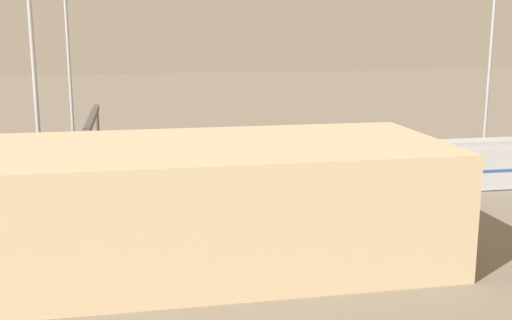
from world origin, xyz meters
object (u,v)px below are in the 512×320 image
at_px(train_on_track_3, 315,166).
at_px(light_mast_2, 67,36).
at_px(train_on_track_4, 256,178).
at_px(light_mast_0, 491,45).
at_px(signal_gantry, 92,128).
at_px(light_mast_3, 31,26).
at_px(train_on_track_2, 232,165).
at_px(maintenance_shed, 194,205).
at_px(train_on_track_1, 118,162).
at_px(train_on_track_0, 148,152).

relative_size(train_on_track_3, light_mast_2, 4.17).
bearing_deg(train_on_track_4, train_on_track_3, -149.15).
bearing_deg(light_mast_0, signal_gantry, 12.40).
bearing_deg(light_mast_3, train_on_track_3, -166.21).
relative_size(train_on_track_4, light_mast_0, 4.62).
bearing_deg(train_on_track_2, signal_gantry, 0.00).
xyz_separation_m(light_mast_2, signal_gantry, (-3.42, 12.90, -10.76)).
xyz_separation_m(light_mast_0, light_mast_2, (64.04, 0.43, 1.54)).
height_order(train_on_track_3, maintenance_shed, maintenance_shed).
relative_size(train_on_track_1, train_on_track_2, 0.51).
height_order(train_on_track_2, signal_gantry, signal_gantry).
height_order(train_on_track_0, light_mast_2, light_mast_2).
distance_m(train_on_track_2, maintenance_shed, 29.37).
bearing_deg(signal_gantry, train_on_track_3, 169.40).
height_order(light_mast_3, maintenance_shed, light_mast_3).
bearing_deg(train_on_track_4, signal_gantry, -28.59).
xyz_separation_m(train_on_track_0, light_mast_3, (11.33, 22.65, 17.36)).
distance_m(train_on_track_3, light_mast_0, 41.01).
bearing_deg(signal_gantry, train_on_track_1, -119.01).
height_order(train_on_track_1, light_mast_2, light_mast_2).
bearing_deg(train_on_track_3, train_on_track_0, -37.09).
xyz_separation_m(train_on_track_4, maintenance_shed, (8.79, 18.21, 2.44)).
height_order(train_on_track_1, train_on_track_0, train_on_track_0).
xyz_separation_m(train_on_track_4, light_mast_2, (21.77, -22.90, 15.58)).
xyz_separation_m(train_on_track_3, signal_gantry, (26.72, -5.00, 4.82)).
bearing_deg(light_mast_3, train_on_track_2, -149.66).
bearing_deg(maintenance_shed, train_on_track_2, -105.08).
bearing_deg(maintenance_shed, light_mast_2, -72.47).
bearing_deg(train_on_track_3, maintenance_shed, 53.53).
distance_m(train_on_track_4, light_mast_3, 28.51).
distance_m(train_on_track_3, signal_gantry, 27.61).
distance_m(train_on_track_3, light_mast_3, 36.28).
bearing_deg(maintenance_shed, train_on_track_3, -126.47).
relative_size(light_mast_0, light_mast_2, 0.90).
bearing_deg(train_on_track_1, light_mast_0, -171.81).
distance_m(light_mast_3, maintenance_shed, 25.46).
distance_m(train_on_track_0, light_mast_0, 55.76).
bearing_deg(light_mast_2, train_on_track_3, 149.30).
bearing_deg(train_on_track_2, light_mast_2, -32.07).
xyz_separation_m(train_on_track_3, train_on_track_2, (9.56, -5.00, -0.56)).
height_order(train_on_track_4, light_mast_0, light_mast_0).
height_order(light_mast_0, maintenance_shed, light_mast_0).
bearing_deg(train_on_track_1, maintenance_shed, 101.55).
bearing_deg(light_mast_0, train_on_track_2, 17.05).
distance_m(train_on_track_3, train_on_track_1, 25.96).
xyz_separation_m(light_mast_2, maintenance_shed, (-12.98, 41.11, -13.14)).
relative_size(train_on_track_0, light_mast_3, 0.32).
xyz_separation_m(train_on_track_1, train_on_track_0, (-4.10, -5.00, 0.17)).
distance_m(train_on_track_2, signal_gantry, 17.98).
xyz_separation_m(train_on_track_3, light_mast_3, (31.17, 7.65, 16.92)).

